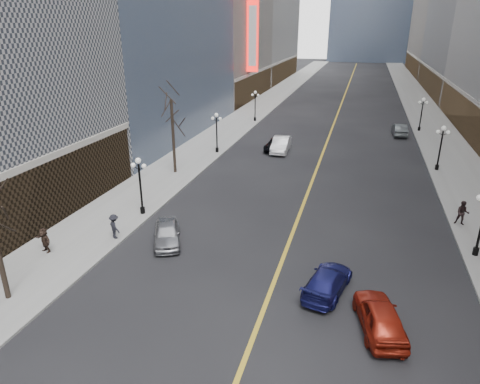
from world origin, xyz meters
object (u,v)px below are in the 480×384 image
Objects in this scene: streetlamp_west_1 at (140,180)px; car_nb_mid at (281,145)px; car_sb_mid at (380,316)px; streetlamp_east_2 at (441,143)px; streetlamp_west_2 at (217,129)px; car_nb_far at (276,145)px; car_sb_near at (327,281)px; streetlamp_west_3 at (255,103)px; car_sb_far at (400,130)px; streetlamp_east_3 at (422,111)px; car_nb_near at (167,233)px.

car_nb_mid is at bearing 71.36° from streetlamp_west_1.
streetlamp_west_1 is 0.98× the size of car_sb_mid.
streetlamp_west_2 is (-23.60, 0.00, 0.00)m from streetlamp_east_2.
car_nb_far is at bearing 142.26° from car_nb_mid.
streetlamp_west_2 is 0.97× the size of car_sb_near.
streetlamp_west_1 reaches higher than car_nb_mid.
streetlamp_east_2 is 1.00× the size of streetlamp_west_3.
streetlamp_west_2 is 7.39m from car_nb_far.
streetlamp_west_1 is 38.90m from car_sb_far.
car_sb_far reaches higher than car_sb_near.
streetlamp_east_3 is 4.75m from car_sb_far.
car_sb_far is at bearing -131.19° from streetlamp_east_3.
car_nb_far is 1.03× the size of car_sb_near.
car_sb_near is (7.84, -27.17, -0.18)m from car_nb_mid.
car_nb_near is 40.24m from car_sb_far.
car_sb_far is at bearing -86.16° from car_sb_near.
streetlamp_west_3 is 0.98× the size of car_sb_mid.
streetlamp_west_2 is 28.72m from car_sb_near.
streetlamp_east_3 reaches higher than car_nb_mid.
streetlamp_east_3 is 22.71m from car_nb_mid.
car_nb_near is at bearing -1.88° from car_sb_near.
car_sb_mid is at bearing -72.74° from car_nb_mid.
car_sb_mid reaches higher than car_sb_far.
car_sb_far is at bearing 40.60° from car_nb_far.
streetlamp_east_3 is 29.68m from streetlamp_west_2.
streetlamp_west_3 reaches higher than car_sb_mid.
car_sb_near is (-8.79, -42.50, -2.23)m from streetlamp_east_3.
car_nb_near is at bearing -93.97° from car_nb_far.
car_sb_far is (14.49, 11.66, 0.12)m from car_nb_far.
car_nb_far is (6.31, 3.14, -2.23)m from streetlamp_west_2.
streetlamp_east_2 is 29.68m from streetlamp_west_1.
car_nb_mid is (6.97, -15.33, -2.04)m from streetlamp_west_3.
streetlamp_west_3 reaches higher than car_sb_far.
car_nb_far is at bearing 73.38° from streetlamp_west_1.
streetlamp_west_3 is at bearing 90.00° from streetlamp_west_2.
streetlamp_east_2 is at bearing 22.79° from car_nb_near.
streetlamp_east_2 and streetlamp_west_1 have the same top height.
streetlamp_west_3 is at bearing -82.21° from car_sb_mid.
streetlamp_west_1 is (-23.60, -18.00, 0.00)m from streetlamp_east_2.
streetlamp_west_3 reaches higher than car_sb_near.
car_nb_mid is at bearing -137.33° from streetlamp_east_3.
streetlamp_east_2 is 0.87× the size of car_nb_mid.
car_sb_mid is at bearing -102.64° from streetlamp_east_2.
car_sb_far reaches higher than car_nb_far.
streetlamp_east_3 is 0.98× the size of car_sb_mid.
streetlamp_west_3 is at bearing 180.00° from streetlamp_east_3.
streetlamp_west_3 is (0.00, 36.00, 0.00)m from streetlamp_west_1.
streetlamp_west_1 reaches higher than car_sb_mid.
streetlamp_west_2 is at bearing -70.53° from car_sb_mid.
streetlamp_east_2 and streetlamp_west_3 have the same top height.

